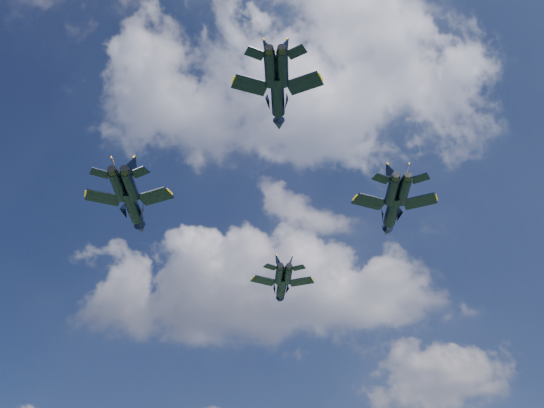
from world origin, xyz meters
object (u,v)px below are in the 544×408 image
Objects in this scene: jet_left at (133,207)px; jet_slot at (278,98)px; jet_lead at (282,287)px; jet_right at (392,211)px.

jet_left is 1.17× the size of jet_slot.
jet_right reaches higher than jet_lead.
jet_right is (38.49, 8.28, 1.41)m from jet_left.
jet_slot is (-14.52, -25.49, 0.77)m from jet_right.
jet_slot is (4.72, -42.02, 3.76)m from jet_lead.
jet_left is at bearing 138.97° from jet_slot.
jet_right reaches higher than jet_left.
jet_left is at bearing -138.85° from jet_lead.
jet_left is 29.59m from jet_slot.
jet_right is at bearing -51.72° from jet_lead.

